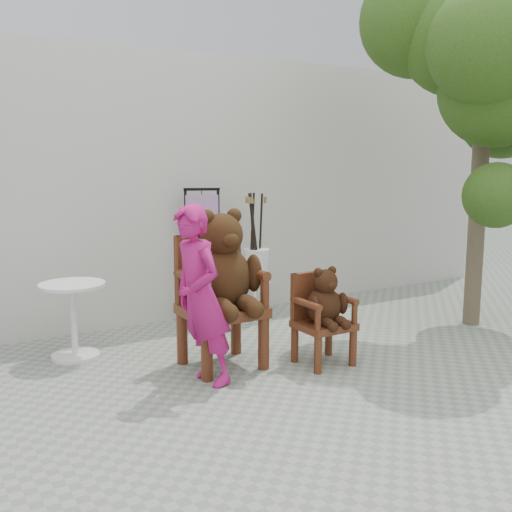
{
  "coord_description": "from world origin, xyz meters",
  "views": [
    {
      "loc": [
        -3.07,
        -3.62,
        1.83
      ],
      "look_at": [
        -0.28,
        1.01,
        0.95
      ],
      "focal_mm": 42.0,
      "sensor_mm": 36.0,
      "label": 1
    }
  ],
  "objects_px": {
    "stool_bucket": "(256,264)",
    "cafe_table": "(73,311)",
    "display_stand": "(203,271)",
    "tree": "(483,63)",
    "chair_big": "(221,278)",
    "person": "(201,297)",
    "chair_small": "(323,307)"
  },
  "relations": [
    {
      "from": "chair_small",
      "to": "stool_bucket",
      "type": "height_order",
      "value": "stool_bucket"
    },
    {
      "from": "chair_small",
      "to": "tree",
      "type": "relative_size",
      "value": 0.23
    },
    {
      "from": "person",
      "to": "chair_big",
      "type": "bearing_deg",
      "value": 125.86
    },
    {
      "from": "chair_big",
      "to": "chair_small",
      "type": "height_order",
      "value": "chair_big"
    },
    {
      "from": "person",
      "to": "chair_small",
      "type": "bearing_deg",
      "value": 78.62
    },
    {
      "from": "chair_small",
      "to": "display_stand",
      "type": "height_order",
      "value": "display_stand"
    },
    {
      "from": "chair_big",
      "to": "person",
      "type": "distance_m",
      "value": 0.48
    },
    {
      "from": "chair_big",
      "to": "display_stand",
      "type": "height_order",
      "value": "display_stand"
    },
    {
      "from": "person",
      "to": "tree",
      "type": "relative_size",
      "value": 0.38
    },
    {
      "from": "stool_bucket",
      "to": "chair_big",
      "type": "bearing_deg",
      "value": -132.04
    },
    {
      "from": "chair_big",
      "to": "tree",
      "type": "relative_size",
      "value": 0.36
    },
    {
      "from": "person",
      "to": "cafe_table",
      "type": "height_order",
      "value": "person"
    },
    {
      "from": "display_stand",
      "to": "stool_bucket",
      "type": "height_order",
      "value": "display_stand"
    },
    {
      "from": "tree",
      "to": "cafe_table",
      "type": "bearing_deg",
      "value": 162.57
    },
    {
      "from": "cafe_table",
      "to": "display_stand",
      "type": "height_order",
      "value": "display_stand"
    },
    {
      "from": "stool_bucket",
      "to": "tree",
      "type": "bearing_deg",
      "value": -40.76
    },
    {
      "from": "chair_small",
      "to": "chair_big",
      "type": "bearing_deg",
      "value": 152.98
    },
    {
      "from": "chair_big",
      "to": "tree",
      "type": "bearing_deg",
      "value": -6.48
    },
    {
      "from": "cafe_table",
      "to": "tree",
      "type": "bearing_deg",
      "value": -17.43
    },
    {
      "from": "chair_big",
      "to": "person",
      "type": "bearing_deg",
      "value": -136.93
    },
    {
      "from": "chair_big",
      "to": "chair_small",
      "type": "bearing_deg",
      "value": -27.02
    },
    {
      "from": "chair_big",
      "to": "cafe_table",
      "type": "relative_size",
      "value": 1.99
    },
    {
      "from": "stool_bucket",
      "to": "person",
      "type": "bearing_deg",
      "value": -133.16
    },
    {
      "from": "person",
      "to": "cafe_table",
      "type": "xyz_separation_m",
      "value": [
        -0.71,
        1.24,
        -0.3
      ]
    },
    {
      "from": "display_stand",
      "to": "tree",
      "type": "height_order",
      "value": "tree"
    },
    {
      "from": "person",
      "to": "tree",
      "type": "distance_m",
      "value": 3.82
    },
    {
      "from": "chair_big",
      "to": "display_stand",
      "type": "relative_size",
      "value": 0.93
    },
    {
      "from": "chair_small",
      "to": "stool_bucket",
      "type": "xyz_separation_m",
      "value": [
        0.28,
        1.62,
        0.12
      ]
    },
    {
      "from": "display_stand",
      "to": "stool_bucket",
      "type": "relative_size",
      "value": 1.04
    },
    {
      "from": "stool_bucket",
      "to": "cafe_table",
      "type": "bearing_deg",
      "value": -172.11
    },
    {
      "from": "cafe_table",
      "to": "display_stand",
      "type": "bearing_deg",
      "value": 17.75
    },
    {
      "from": "cafe_table",
      "to": "stool_bucket",
      "type": "relative_size",
      "value": 0.48
    }
  ]
}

